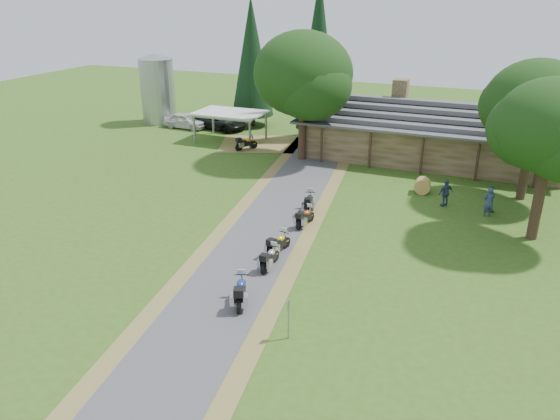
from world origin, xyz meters
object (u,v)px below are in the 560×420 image
at_px(motorcycle_row_e, 309,202).
at_px(motorcycle_carport_a, 246,142).
at_px(silo, 158,88).
at_px(motorcycle_row_b, 270,257).
at_px(car_white_sedan, 185,119).
at_px(motorcycle_row_c, 279,243).
at_px(carport, 230,126).
at_px(car_dark_suv, 220,117).
at_px(lodge, 432,130).
at_px(hay_bale, 423,186).
at_px(motorcycle_row_d, 305,216).
at_px(motorcycle_row_a, 241,290).

distance_m(motorcycle_row_e, motorcycle_carport_a, 14.99).
relative_size(silo, motorcycle_row_b, 3.97).
distance_m(car_white_sedan, motorcycle_row_b, 30.97).
bearing_deg(motorcycle_row_c, motorcycle_row_e, 15.15).
bearing_deg(motorcycle_row_c, carport, 44.24).
bearing_deg(car_dark_suv, lodge, -85.07).
relative_size(car_white_sedan, hay_bale, 5.36).
relative_size(motorcycle_row_d, hay_bale, 1.65).
height_order(silo, motorcycle_row_d, silo).
xyz_separation_m(motorcycle_row_c, motorcycle_carport_a, (-10.36, 17.48, 0.02)).
relative_size(car_white_sedan, car_dark_suv, 0.95).
xyz_separation_m(car_white_sedan, car_dark_suv, (3.40, 1.04, 0.20)).
bearing_deg(motorcycle_carport_a, hay_bale, -74.60).
relative_size(car_white_sedan, motorcycle_row_d, 3.25).
relative_size(motorcycle_row_b, hay_bale, 1.64).
xyz_separation_m(silo, motorcycle_row_b, (23.58, -25.11, -2.94)).
height_order(carport, motorcycle_row_c, carport).
xyz_separation_m(motorcycle_row_a, motorcycle_carport_a, (-10.69, 22.75, -0.04)).
relative_size(carport, hay_bale, 5.74).
relative_size(silo, hay_bale, 6.53).
relative_size(car_dark_suv, hay_bale, 5.63).
height_order(carport, car_dark_suv, carport).
distance_m(lodge, car_dark_suv, 21.15).
bearing_deg(car_dark_suv, motorcycle_row_d, -128.87).
bearing_deg(motorcycle_row_a, motorcycle_row_b, -19.07).
xyz_separation_m(silo, hay_bale, (29.04, -11.04, -3.01)).
distance_m(motorcycle_row_a, motorcycle_row_d, 9.27).
height_order(car_dark_suv, motorcycle_carport_a, car_dark_suv).
bearing_deg(hay_bale, motorcycle_row_d, -123.65).
distance_m(carport, motorcycle_row_d, 20.44).
distance_m(lodge, carport, 17.99).
bearing_deg(car_dark_suv, hay_bale, -105.37).
distance_m(lodge, motorcycle_row_e, 15.82).
bearing_deg(motorcycle_row_a, motorcycle_carport_a, 4.18).
xyz_separation_m(silo, motorcycle_row_e, (22.89, -17.24, -2.88)).
relative_size(car_white_sedan, motorcycle_row_b, 3.26).
bearing_deg(motorcycle_row_d, silo, 59.16).
height_order(lodge, motorcycle_row_e, lodge).
bearing_deg(car_dark_suv, silo, 99.69).
xyz_separation_m(motorcycle_row_b, motorcycle_carport_a, (-10.57, 19.14, 0.05)).
xyz_separation_m(carport, motorcycle_row_a, (13.36, -24.94, -0.65)).
xyz_separation_m(motorcycle_row_a, motorcycle_row_b, (-0.12, 3.61, -0.09)).
height_order(motorcycle_row_a, motorcycle_row_e, motorcycle_row_a).
xyz_separation_m(motorcycle_row_b, hay_bale, (5.46, 14.07, -0.07)).
height_order(motorcycle_row_a, motorcycle_row_b, motorcycle_row_a).
bearing_deg(carport, car_white_sedan, 158.08).
bearing_deg(motorcycle_row_e, car_dark_suv, 30.21).
height_order(lodge, motorcycle_row_c, lodge).
xyz_separation_m(car_white_sedan, motorcycle_row_d, (19.57, -18.24, -0.36)).
distance_m(carport, car_white_sedan, 6.97).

